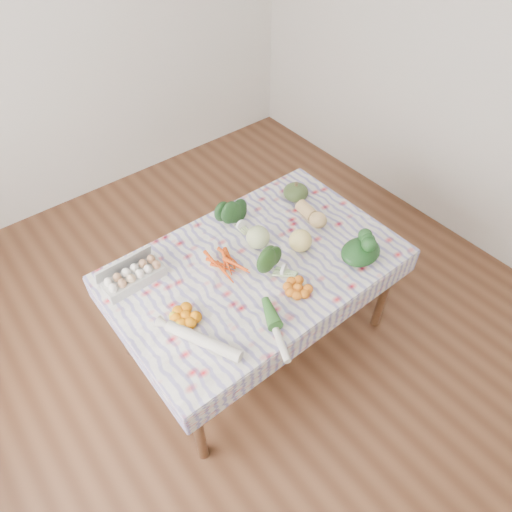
# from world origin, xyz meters

# --- Properties ---
(ground) EXTENTS (4.50, 4.50, 0.00)m
(ground) POSITION_xyz_m (0.00, 0.00, 0.00)
(ground) COLOR #53301C
(ground) RESTS_ON ground
(wall_back) EXTENTS (4.00, 0.04, 2.80)m
(wall_back) POSITION_xyz_m (0.00, 2.25, 1.40)
(wall_back) COLOR silver
(wall_back) RESTS_ON ground
(dining_table) EXTENTS (1.60, 1.00, 0.75)m
(dining_table) POSITION_xyz_m (0.00, 0.00, 0.68)
(dining_table) COLOR brown
(dining_table) RESTS_ON ground
(tablecloth) EXTENTS (1.66, 1.06, 0.01)m
(tablecloth) POSITION_xyz_m (0.00, 0.00, 0.76)
(tablecloth) COLOR silver
(tablecloth) RESTS_ON dining_table
(egg_carton) EXTENTS (0.35, 0.15, 0.09)m
(egg_carton) POSITION_xyz_m (-0.62, 0.30, 0.81)
(egg_carton) COLOR #ADAEA8
(egg_carton) RESTS_ON tablecloth
(carrot_bunch) EXTENTS (0.26, 0.24, 0.04)m
(carrot_bunch) POSITION_xyz_m (-0.15, 0.08, 0.78)
(carrot_bunch) COLOR #CC3F0D
(carrot_bunch) RESTS_ON tablecloth
(kale_bunch) EXTENTS (0.18, 0.16, 0.15)m
(kale_bunch) POSITION_xyz_m (0.11, 0.33, 0.84)
(kale_bunch) COLOR #163816
(kale_bunch) RESTS_ON tablecloth
(kabocha_squash) EXTENTS (0.17, 0.17, 0.11)m
(kabocha_squash) POSITION_xyz_m (0.57, 0.29, 0.82)
(kabocha_squash) COLOR #394E24
(kabocha_squash) RESTS_ON tablecloth
(cabbage) EXTENTS (0.17, 0.17, 0.14)m
(cabbage) POSITION_xyz_m (0.10, 0.10, 0.83)
(cabbage) COLOR #AABB7C
(cabbage) RESTS_ON tablecloth
(butternut_squash) EXTENTS (0.13, 0.24, 0.11)m
(butternut_squash) POSITION_xyz_m (0.51, 0.07, 0.82)
(butternut_squash) COLOR tan
(butternut_squash) RESTS_ON tablecloth
(orange_cluster) EXTENTS (0.22, 0.22, 0.07)m
(orange_cluster) POSITION_xyz_m (-0.53, -0.09, 0.80)
(orange_cluster) COLOR orange
(orange_cluster) RESTS_ON tablecloth
(broccoli) EXTENTS (0.23, 0.23, 0.13)m
(broccoli) POSITION_xyz_m (0.04, -0.12, 0.83)
(broccoli) COLOR #1F4316
(broccoli) RESTS_ON tablecloth
(mandarin_cluster) EXTENTS (0.20, 0.20, 0.06)m
(mandarin_cluster) POSITION_xyz_m (0.05, -0.30, 0.79)
(mandarin_cluster) COLOR orange
(mandarin_cluster) RESTS_ON tablecloth
(grapefruit) EXTENTS (0.15, 0.15, 0.14)m
(grapefruit) POSITION_xyz_m (0.28, -0.07, 0.83)
(grapefruit) COLOR #E9D370
(grapefruit) RESTS_ON tablecloth
(spinach_bag) EXTENTS (0.28, 0.24, 0.11)m
(spinach_bag) POSITION_xyz_m (0.49, -0.35, 0.82)
(spinach_bag) COLOR #143816
(spinach_bag) RESTS_ON tablecloth
(daikon) EXTENTS (0.24, 0.42, 0.06)m
(daikon) POSITION_xyz_m (-0.55, -0.27, 0.79)
(daikon) COLOR beige
(daikon) RESTS_ON tablecloth
(leek) EXTENTS (0.18, 0.35, 0.04)m
(leek) POSITION_xyz_m (-0.22, -0.44, 0.78)
(leek) COLOR beige
(leek) RESTS_ON tablecloth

